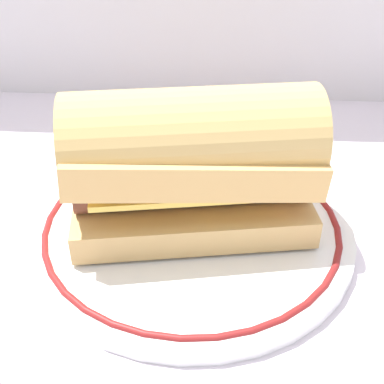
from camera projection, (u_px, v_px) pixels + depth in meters
ground_plane at (170, 233)px, 0.48m from camera, size 1.50×1.50×0.00m
plate at (192, 225)px, 0.47m from camera, size 0.29×0.29×0.01m
sausage_sandwich at (192, 159)px, 0.43m from camera, size 0.22×0.13×0.13m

